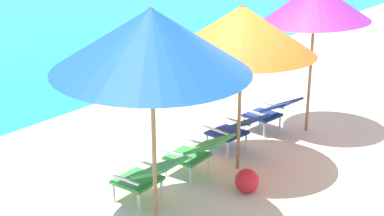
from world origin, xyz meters
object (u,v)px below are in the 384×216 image
object	(u,v)px
lounge_chair_near_left	(198,151)
beach_umbrella_left	(151,40)
lounge_chair_far_right	(271,111)
lounge_chair_far_left	(148,175)
lounge_chair_near_right	(236,128)
beach_umbrella_center	(242,30)
beach_umbrella_right	(315,2)
beach_ball	(247,181)

from	to	relation	value
lounge_chair_near_left	beach_umbrella_left	world-z (taller)	beach_umbrella_left
lounge_chair_far_right	beach_umbrella_left	distance (m)	3.91
lounge_chair_far_left	lounge_chair_near_right	xyz separation A→B (m)	(2.01, -0.02, 0.00)
lounge_chair_near_left	lounge_chair_far_right	world-z (taller)	same
beach_umbrella_center	beach_umbrella_left	bearing A→B (deg)	-176.96
lounge_chair_far_right	lounge_chair_near_left	bearing A→B (deg)	-179.89
beach_umbrella_left	beach_umbrella_center	distance (m)	1.96
lounge_chair_near_left	lounge_chair_near_right	world-z (taller)	same
lounge_chair_near_right	beach_umbrella_left	world-z (taller)	beach_umbrella_left
beach_umbrella_left	lounge_chair_near_right	bearing A→B (deg)	10.29
beach_umbrella_right	lounge_chair_far_left	bearing A→B (deg)	172.19
lounge_chair_far_left	beach_umbrella_center	xyz separation A→B (m)	(1.55, -0.35, 1.61)
lounge_chair_far_right	beach_umbrella_center	world-z (taller)	beach_umbrella_center
beach_umbrella_left	beach_ball	world-z (taller)	beach_umbrella_left
beach_umbrella_left	beach_ball	bearing A→B (deg)	-14.83
lounge_chair_near_right	beach_umbrella_center	world-z (taller)	beach_umbrella_center
beach_umbrella_center	beach_ball	bearing A→B (deg)	-138.60
lounge_chair_near_left	beach_umbrella_center	xyz separation A→B (m)	(0.58, -0.29, 1.61)
lounge_chair_near_right	beach_umbrella_left	bearing A→B (deg)	-169.71
lounge_chair_far_left	lounge_chair_far_right	distance (m)	3.05
lounge_chair_far_left	lounge_chair_far_right	world-z (taller)	same
lounge_chair_far_right	beach_umbrella_left	world-z (taller)	beach_umbrella_left
lounge_chair_near_right	lounge_chair_far_right	xyz separation A→B (m)	(1.04, -0.04, 0.00)
lounge_chair_far_right	beach_umbrella_right	distance (m)	1.88
lounge_chair_near_left	lounge_chair_near_right	xyz separation A→B (m)	(1.04, 0.04, 0.00)
lounge_chair_near_right	beach_umbrella_left	xyz separation A→B (m)	(-2.40, -0.44, 1.81)
lounge_chair_near_left	beach_umbrella_right	world-z (taller)	beach_umbrella_right
beach_ball	beach_umbrella_right	bearing A→B (deg)	7.73
lounge_chair_far_left	beach_umbrella_center	distance (m)	2.26
beach_umbrella_center	lounge_chair_far_right	bearing A→B (deg)	11.13
lounge_chair_far_right	beach_umbrella_center	bearing A→B (deg)	-168.87
beach_umbrella_right	lounge_chair_far_right	bearing A→B (deg)	138.80
lounge_chair_near_left	lounge_chair_far_left	bearing A→B (deg)	176.31
beach_ball	lounge_chair_far_right	bearing A→B (deg)	20.70
lounge_chair_near_right	beach_umbrella_right	bearing A→B (deg)	-16.90
lounge_chair_far_left	beach_ball	distance (m)	1.33
lounge_chair_near_right	beach_ball	bearing A→B (deg)	-140.96
lounge_chair_far_right	lounge_chair_far_left	bearing A→B (deg)	178.90
beach_umbrella_right	lounge_chair_near_left	bearing A→B (deg)	170.65
lounge_chair_near_left	beach_umbrella_left	distance (m)	2.30
lounge_chair_near_left	beach_umbrella_center	world-z (taller)	beach_umbrella_center
lounge_chair_near_left	beach_umbrella_right	bearing A→B (deg)	-9.35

